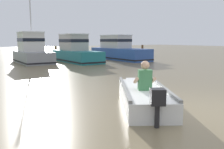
% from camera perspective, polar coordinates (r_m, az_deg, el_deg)
% --- Properties ---
extents(ground_plane, '(120.00, 120.00, 0.00)m').
position_cam_1_polar(ground_plane, '(6.22, 20.04, -8.22)').
color(ground_plane, '#7A6B4C').
extents(wooden_dock, '(11.58, 1.64, 1.16)m').
position_cam_1_polar(wooden_dock, '(25.99, -2.67, 5.55)').
color(wooden_dock, brown).
rests_on(wooden_dock, ground).
extents(rowboat_with_person, '(2.61, 3.38, 1.19)m').
position_cam_1_polar(rowboat_with_person, '(6.44, 7.46, -4.92)').
color(rowboat_with_person, white).
rests_on(rowboat_with_person, ground).
extents(moored_boat_grey, '(2.16, 4.65, 4.82)m').
position_cam_1_polar(moored_boat_grey, '(19.00, -18.56, 5.24)').
color(moored_boat_grey, gray).
rests_on(moored_boat_grey, ground).
extents(moored_boat_teal, '(2.04, 5.66, 2.20)m').
position_cam_1_polar(moored_boat_teal, '(19.08, -8.75, 5.44)').
color(moored_boat_teal, '#1E727A').
rests_on(moored_boat_teal, ground).
extents(moored_boat_blue, '(2.02, 6.65, 2.17)m').
position_cam_1_polar(moored_boat_blue, '(21.19, 1.50, 5.80)').
color(moored_boat_blue, '#2D519E').
rests_on(moored_boat_blue, ground).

